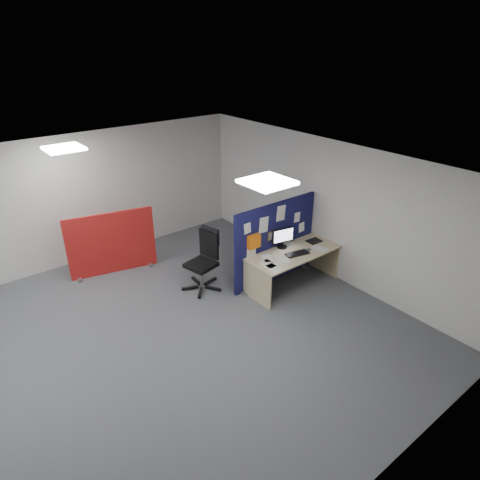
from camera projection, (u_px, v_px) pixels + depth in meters
floor at (117, 363)px, 6.37m from camera, size 9.00×9.00×0.00m
ceiling at (90, 192)px, 5.19m from camera, size 9.00×7.00×0.02m
wall_back at (33, 210)px, 8.24m from camera, size 9.00×0.02×2.70m
wall_front at (285, 475)px, 3.31m from camera, size 9.00×0.02×2.70m
wall_right at (327, 209)px, 8.29m from camera, size 0.02×7.00×2.70m
ceiling_lights at (96, 176)px, 5.86m from camera, size 4.10×4.10×0.04m
navy_divider at (274, 242)px, 8.20m from camera, size 1.96×0.30×1.62m
main_desk at (291, 259)px, 8.12m from camera, size 1.84×0.82×0.73m
monitor_main at (283, 237)px, 8.09m from camera, size 0.45×0.19×0.39m
keyboard at (297, 254)px, 7.93m from camera, size 0.48×0.28×0.02m
mouse at (308, 250)px, 8.06m from camera, size 0.10×0.06×0.03m
paper_tray at (314, 241)px, 8.42m from camera, size 0.29×0.24×0.01m
red_divider at (112, 244)px, 8.54m from camera, size 1.69×0.44×1.30m
office_chair at (205, 256)px, 8.04m from camera, size 0.77×0.75×1.16m
desk_papers at (284, 257)px, 7.85m from camera, size 1.42×0.84×0.00m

